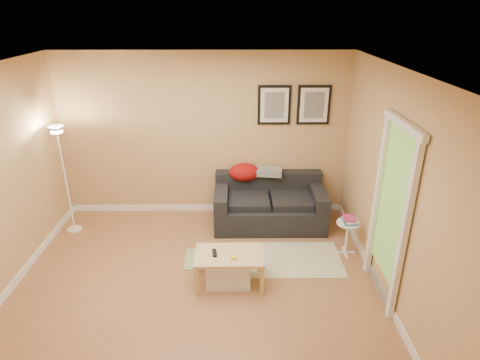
{
  "coord_description": "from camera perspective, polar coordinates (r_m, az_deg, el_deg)",
  "views": [
    {
      "loc": [
        0.51,
        -4.1,
        3.2
      ],
      "look_at": [
        0.55,
        0.85,
        1.05
      ],
      "focal_mm": 30.32,
      "sensor_mm": 36.0,
      "label": 1
    }
  ],
  "objects": [
    {
      "name": "ceiling",
      "position": [
        4.17,
        -7.73,
        15.02
      ],
      "size": [
        4.5,
        4.5,
        0.0
      ],
      "primitive_type": "plane",
      "rotation": [
        3.14,
        0.0,
        0.0
      ],
      "color": "white",
      "rests_on": "wall_back"
    },
    {
      "name": "baseboard_back",
      "position": [
        6.87,
        -4.68,
        -3.88
      ],
      "size": [
        4.5,
        0.02,
        0.1
      ],
      "primitive_type": "cube",
      "color": "white",
      "rests_on": "ground"
    },
    {
      "name": "wall_back",
      "position": [
        6.41,
        -5.04,
        6.14
      ],
      "size": [
        4.5,
        0.0,
        4.5
      ],
      "primitive_type": "plane",
      "rotation": [
        1.57,
        0.0,
        0.0
      ],
      "color": "tan",
      "rests_on": "ground"
    },
    {
      "name": "green_runner",
      "position": [
        5.65,
        -4.16,
        -11.02
      ],
      "size": [
        0.7,
        0.5,
        0.01
      ],
      "primitive_type": "cube",
      "color": "#668C4C",
      "rests_on": "ground"
    },
    {
      "name": "sofa",
      "position": [
        6.32,
        4.2,
        -3.15
      ],
      "size": [
        1.7,
        0.9,
        0.75
      ],
      "primitive_type": null,
      "color": "black",
      "rests_on": "ground"
    },
    {
      "name": "remote_control",
      "position": [
        5.0,
        -3.6,
        -10.21
      ],
      "size": [
        0.07,
        0.16,
        0.02
      ],
      "primitive_type": "cube",
      "rotation": [
        0.0,
        0.0,
        0.12
      ],
      "color": "black",
      "rests_on": "coffee_table"
    },
    {
      "name": "doorway",
      "position": [
        4.82,
        20.22,
        -4.94
      ],
      "size": [
        0.12,
        1.01,
        2.13
      ],
      "primitive_type": null,
      "color": "white",
      "rests_on": "ground"
    },
    {
      "name": "book_stack",
      "position": [
        5.7,
        15.17,
        -5.4
      ],
      "size": [
        0.24,
        0.27,
        0.07
      ],
      "primitive_type": null,
      "rotation": [
        0.0,
        0.0,
        0.35
      ],
      "color": "#2C6B85",
      "rests_on": "side_table"
    },
    {
      "name": "floor",
      "position": [
        5.22,
        -6.16,
        -14.45
      ],
      "size": [
        4.5,
        4.5,
        0.0
      ],
      "primitive_type": "plane",
      "color": "#9D6043",
      "rests_on": "ground"
    },
    {
      "name": "storage_bin",
      "position": [
        5.14,
        -1.66,
        -12.6
      ],
      "size": [
        0.56,
        0.41,
        0.34
      ],
      "primitive_type": null,
      "color": "white",
      "rests_on": "ground"
    },
    {
      "name": "baseboard_left",
      "position": [
        5.85,
        -29.13,
        -12.48
      ],
      "size": [
        0.02,
        4.0,
        0.1
      ],
      "primitive_type": "cube",
      "color": "white",
      "rests_on": "ground"
    },
    {
      "name": "red_throw",
      "position": [
        6.38,
        0.58,
        1.1
      ],
      "size": [
        0.48,
        0.36,
        0.28
      ],
      "primitive_type": null,
      "color": "maroon",
      "rests_on": "sofa"
    },
    {
      "name": "area_rug",
      "position": [
        5.68,
        7.73,
        -10.97
      ],
      "size": [
        1.25,
        0.85,
        0.01
      ],
      "primitive_type": "cube",
      "color": "beige",
      "rests_on": "ground"
    },
    {
      "name": "plaid_throw",
      "position": [
        6.4,
        4.02,
        1.2
      ],
      "size": [
        0.45,
        0.32,
        0.1
      ],
      "primitive_type": null,
      "rotation": [
        0.0,
        0.0,
        -0.14
      ],
      "color": "tan",
      "rests_on": "sofa"
    },
    {
      "name": "floor_lamp",
      "position": [
        6.47,
        -23.25,
        -0.45
      ],
      "size": [
        0.22,
        0.22,
        1.66
      ],
      "primitive_type": null,
      "color": "white",
      "rests_on": "ground"
    },
    {
      "name": "framed_print_right",
      "position": [
        6.34,
        10.34,
        10.35
      ],
      "size": [
        0.5,
        0.04,
        0.6
      ],
      "primitive_type": null,
      "color": "black",
      "rests_on": "wall_back"
    },
    {
      "name": "wall_right",
      "position": [
        4.84,
        20.65,
        -1.22
      ],
      "size": [
        0.0,
        4.0,
        4.0
      ],
      "primitive_type": "plane",
      "rotation": [
        1.57,
        0.0,
        -1.57
      ],
      "color": "tan",
      "rests_on": "ground"
    },
    {
      "name": "side_table",
      "position": [
        5.82,
        14.78,
        -7.9
      ],
      "size": [
        0.32,
        0.32,
        0.49
      ],
      "primitive_type": null,
      "color": "white",
      "rests_on": "ground"
    },
    {
      "name": "tape_roll",
      "position": [
        4.9,
        -0.9,
        -10.87
      ],
      "size": [
        0.07,
        0.07,
        0.03
      ],
      "primitive_type": "cylinder",
      "color": "yellow",
      "rests_on": "coffee_table"
    },
    {
      "name": "coffee_table",
      "position": [
        5.11,
        -1.47,
        -12.33
      ],
      "size": [
        0.87,
        0.57,
        0.42
      ],
      "primitive_type": null,
      "rotation": [
        0.0,
        0.0,
        -0.07
      ],
      "color": "tan",
      "rests_on": "ground"
    },
    {
      "name": "wall_front",
      "position": [
        2.88,
        -11.09,
        -18.38
      ],
      "size": [
        4.5,
        0.0,
        4.5
      ],
      "primitive_type": "plane",
      "rotation": [
        -1.57,
        0.0,
        0.0
      ],
      "color": "tan",
      "rests_on": "ground"
    },
    {
      "name": "framed_print_left",
      "position": [
        6.26,
        4.85,
        10.47
      ],
      "size": [
        0.5,
        0.04,
        0.6
      ],
      "primitive_type": null,
      "color": "black",
      "rests_on": "wall_back"
    },
    {
      "name": "baseboard_right",
      "position": [
        5.45,
        18.65,
        -13.25
      ],
      "size": [
        0.02,
        4.0,
        0.1
      ],
      "primitive_type": "cube",
      "color": "white",
      "rests_on": "ground"
    }
  ]
}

